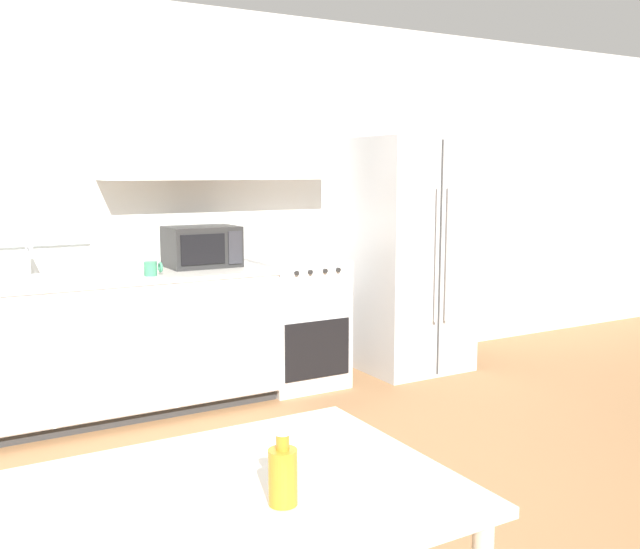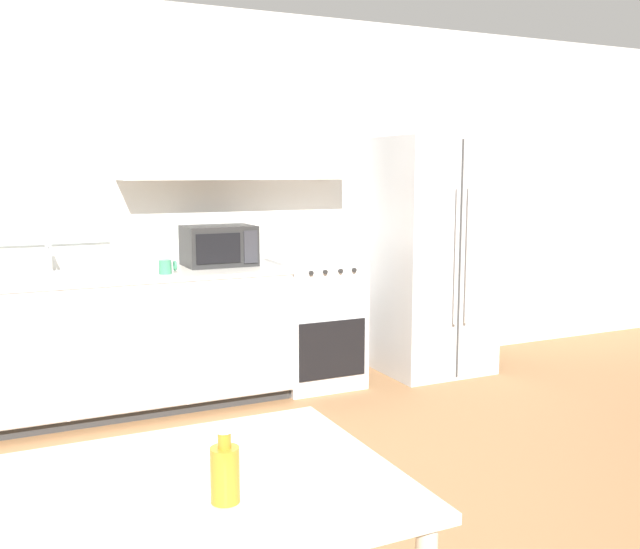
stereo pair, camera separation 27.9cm
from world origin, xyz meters
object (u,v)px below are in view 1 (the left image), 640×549
refrigerator (410,255)px  microwave (202,246)px  drink_bottle (283,474)px  dining_table (210,529)px  oven_range (297,322)px  coffee_mug (152,268)px

refrigerator → microwave: (-1.67, 0.15, 0.14)m
drink_bottle → refrigerator: bearing=48.4°
refrigerator → dining_table: refrigerator is taller
refrigerator → dining_table: 3.99m
microwave → drink_bottle: microwave is taller
oven_range → coffee_mug: coffee_mug is taller
oven_range → microwave: size_ratio=1.95×
drink_bottle → oven_range: bearing=61.4°
oven_range → refrigerator: bearing=-3.0°
oven_range → refrigerator: (0.99, -0.05, 0.45)m
oven_range → drink_bottle: (-1.65, -3.03, 0.35)m
refrigerator → microwave: bearing=174.8°
oven_range → microwave: 0.91m
dining_table → microwave: bearing=69.6°
oven_range → dining_table: size_ratio=0.72×
refrigerator → coffee_mug: size_ratio=16.09×
oven_range → microwave: microwave is taller
microwave → coffee_mug: microwave is taller
microwave → dining_table: 3.22m
oven_range → dining_table: oven_range is taller
oven_range → refrigerator: refrigerator is taller
dining_table → drink_bottle: drink_bottle is taller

